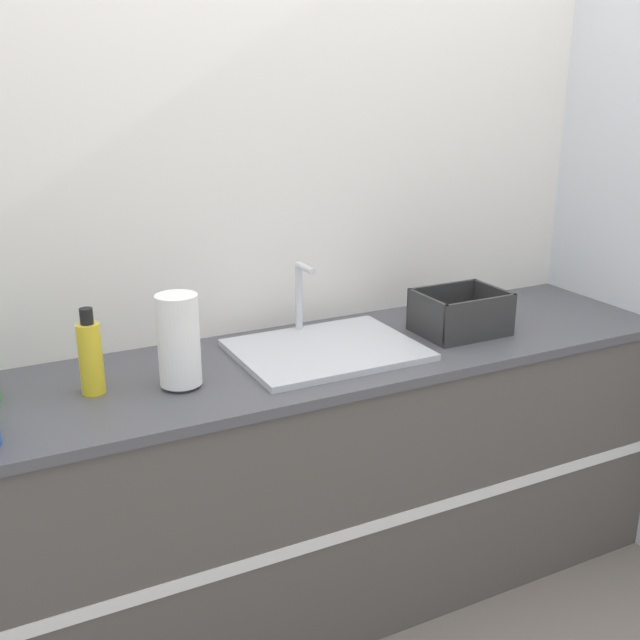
{
  "coord_description": "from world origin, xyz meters",
  "views": [
    {
      "loc": [
        -0.95,
        -1.65,
        1.72
      ],
      "look_at": [
        0.02,
        0.27,
        1.01
      ],
      "focal_mm": 42.0,
      "sensor_mm": 36.0,
      "label": 1
    }
  ],
  "objects_px": {
    "dish_rack": "(460,317)",
    "bottle_yellow": "(91,356)",
    "sink": "(325,348)",
    "paper_towel_roll": "(179,341)"
  },
  "relations": [
    {
      "from": "paper_towel_roll",
      "to": "bottle_yellow",
      "type": "relative_size",
      "value": 1.1
    },
    {
      "from": "bottle_yellow",
      "to": "dish_rack",
      "type": "bearing_deg",
      "value": -2.11
    },
    {
      "from": "dish_rack",
      "to": "bottle_yellow",
      "type": "relative_size",
      "value": 1.17
    },
    {
      "from": "bottle_yellow",
      "to": "sink",
      "type": "bearing_deg",
      "value": -0.69
    },
    {
      "from": "sink",
      "to": "bottle_yellow",
      "type": "height_order",
      "value": "sink"
    },
    {
      "from": "paper_towel_roll",
      "to": "dish_rack",
      "type": "height_order",
      "value": "paper_towel_roll"
    },
    {
      "from": "sink",
      "to": "paper_towel_roll",
      "type": "height_order",
      "value": "paper_towel_roll"
    },
    {
      "from": "sink",
      "to": "bottle_yellow",
      "type": "bearing_deg",
      "value": 179.31
    },
    {
      "from": "sink",
      "to": "paper_towel_roll",
      "type": "distance_m",
      "value": 0.5
    },
    {
      "from": "sink",
      "to": "dish_rack",
      "type": "distance_m",
      "value": 0.49
    }
  ]
}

